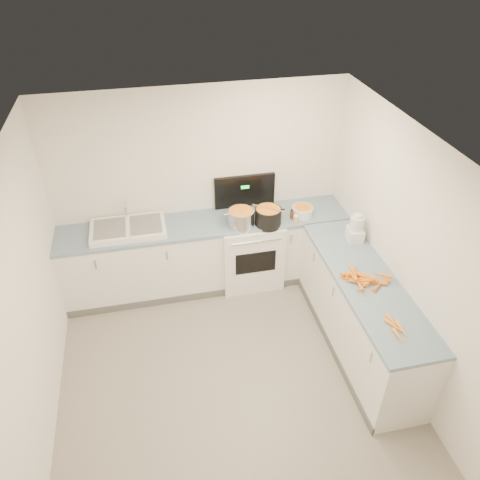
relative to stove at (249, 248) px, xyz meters
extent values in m
cube|color=white|center=(-0.55, 0.01, -0.02)|extent=(3.50, 0.60, 0.90)
cube|color=#7791A8|center=(-0.55, 0.01, 0.45)|extent=(3.50, 0.62, 0.04)
cube|color=white|center=(0.90, -1.39, -0.02)|extent=(0.60, 2.20, 0.90)
cube|color=#7791A8|center=(0.90, -1.39, 0.45)|extent=(0.62, 2.20, 0.04)
cube|color=white|center=(0.00, -0.01, -0.02)|extent=(0.76, 0.65, 0.90)
cube|color=black|center=(0.00, 0.29, 0.68)|extent=(0.76, 0.05, 0.42)
cube|color=white|center=(-1.45, 0.01, 0.50)|extent=(0.86, 0.52, 0.07)
cube|color=slate|center=(-1.65, 0.01, 0.54)|extent=(0.36, 0.42, 0.01)
cube|color=slate|center=(-1.25, 0.01, 0.54)|extent=(0.36, 0.42, 0.01)
cylinder|color=silver|center=(-1.45, 0.23, 0.66)|extent=(0.03, 0.03, 0.24)
cylinder|color=silver|center=(-0.14, -0.15, 0.56)|extent=(0.35, 0.35, 0.23)
cylinder|color=black|center=(0.18, -0.18, 0.56)|extent=(0.33, 0.33, 0.22)
cylinder|color=#AD7A47|center=(0.18, -0.18, 0.68)|extent=(0.34, 0.26, 0.02)
cylinder|color=white|center=(0.64, -0.09, 0.52)|extent=(0.29, 0.29, 0.12)
cylinder|color=#593319|center=(0.49, -0.13, 0.52)|extent=(0.04, 0.04, 0.11)
cylinder|color=#E5B266|center=(0.51, -0.23, 0.51)|extent=(0.05, 0.05, 0.09)
cube|color=white|center=(1.05, -0.71, 0.54)|extent=(0.19, 0.22, 0.15)
cylinder|color=silver|center=(1.05, -0.71, 0.69)|extent=(0.15, 0.15, 0.15)
cylinder|color=white|center=(1.05, -0.71, 0.78)|extent=(0.09, 0.09, 0.04)
cone|color=orange|center=(0.83, -1.38, 0.49)|extent=(0.20, 0.05, 0.04)
cone|color=orange|center=(0.74, -1.40, 0.49)|extent=(0.19, 0.08, 0.05)
cone|color=orange|center=(0.87, -1.38, 0.49)|extent=(0.06, 0.22, 0.05)
cone|color=orange|center=(0.98, -1.47, 0.49)|extent=(0.20, 0.08, 0.04)
cone|color=orange|center=(0.75, -1.29, 0.49)|extent=(0.20, 0.05, 0.05)
cone|color=orange|center=(0.84, -1.42, 0.49)|extent=(0.05, 0.20, 0.05)
cone|color=orange|center=(0.76, -1.31, 0.48)|extent=(0.18, 0.11, 0.04)
cone|color=orange|center=(0.80, -1.50, 0.48)|extent=(0.20, 0.14, 0.04)
cone|color=orange|center=(0.77, -1.44, 0.49)|extent=(0.17, 0.12, 0.05)
cone|color=orange|center=(0.86, -1.39, 0.49)|extent=(0.05, 0.18, 0.05)
cone|color=orange|center=(0.96, -1.48, 0.49)|extent=(0.19, 0.11, 0.04)
cone|color=orange|center=(0.98, -1.47, 0.49)|extent=(0.18, 0.06, 0.05)
cone|color=orange|center=(0.71, -1.36, 0.48)|extent=(0.20, 0.12, 0.04)
cone|color=orange|center=(0.94, -1.53, 0.49)|extent=(0.16, 0.14, 0.04)
cone|color=orange|center=(0.85, -1.43, 0.51)|extent=(0.18, 0.11, 0.04)
cone|color=orange|center=(0.74, -1.36, 0.53)|extent=(0.07, 0.18, 0.05)
cone|color=orange|center=(0.87, -1.39, 0.53)|extent=(0.17, 0.20, 0.04)
cone|color=orange|center=(0.77, -1.32, 0.53)|extent=(0.06, 0.18, 0.05)
cone|color=orange|center=(0.78, -1.31, 0.51)|extent=(0.19, 0.08, 0.05)
cone|color=orange|center=(0.76, -1.50, 0.52)|extent=(0.05, 0.17, 0.04)
cone|color=orange|center=(0.81, -1.26, 0.50)|extent=(0.17, 0.19, 0.04)
cone|color=orange|center=(1.03, -1.42, 0.53)|extent=(0.21, 0.15, 0.04)
cone|color=orange|center=(0.86, -1.40, 0.52)|extent=(0.16, 0.18, 0.04)
cone|color=orange|center=(0.85, -1.45, 0.51)|extent=(0.19, 0.07, 0.05)
cone|color=orange|center=(0.82, -2.17, 0.49)|extent=(0.05, 0.17, 0.04)
cone|color=orange|center=(0.89, -2.11, 0.49)|extent=(0.05, 0.19, 0.04)
cone|color=orange|center=(0.84, -2.05, 0.49)|extent=(0.12, 0.19, 0.04)
cone|color=orange|center=(0.86, -1.99, 0.49)|extent=(0.04, 0.16, 0.04)
cube|color=tan|center=(-1.56, 0.11, 0.54)|extent=(0.03, 0.04, 0.00)
cube|color=tan|center=(-1.71, -0.01, 0.54)|extent=(0.04, 0.03, 0.00)
cube|color=tan|center=(-1.68, 0.11, 0.54)|extent=(0.05, 0.01, 0.00)
cube|color=tan|center=(-1.74, 0.02, 0.54)|extent=(0.04, 0.04, 0.00)
cube|color=tan|center=(-1.73, 0.12, 0.55)|extent=(0.01, 0.04, 0.00)
cube|color=tan|center=(-1.57, 0.03, 0.54)|extent=(0.02, 0.04, 0.00)
cube|color=tan|center=(-1.66, -0.08, 0.54)|extent=(0.01, 0.04, 0.00)
cube|color=tan|center=(-1.63, 0.00, 0.54)|extent=(0.03, 0.04, 0.00)
cube|color=tan|center=(-1.72, 0.05, 0.54)|extent=(0.02, 0.04, 0.00)
cube|color=tan|center=(-1.72, 0.03, 0.54)|extent=(0.05, 0.02, 0.00)
cube|color=tan|center=(-1.72, -0.10, 0.54)|extent=(0.04, 0.05, 0.00)
camera|label=1|loc=(-1.14, -4.66, 3.55)|focal=35.00mm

